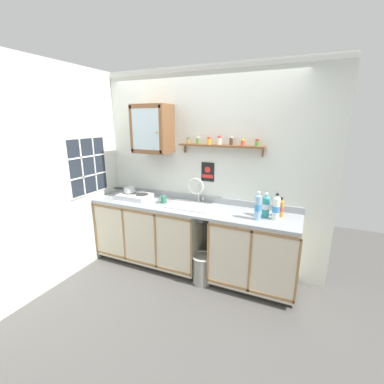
{
  "coord_description": "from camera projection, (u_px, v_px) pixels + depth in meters",
  "views": [
    {
      "loc": [
        1.33,
        -2.53,
        1.97
      ],
      "look_at": [
        -0.02,
        0.44,
        1.08
      ],
      "focal_mm": 24.38,
      "sensor_mm": 36.0,
      "label": 1
    }
  ],
  "objects": [
    {
      "name": "floor",
      "position": [
        179.0,
        283.0,
        3.27
      ],
      "size": [
        5.73,
        5.73,
        0.0
      ],
      "primitive_type": "plane",
      "color": "#565451",
      "rests_on": "ground"
    },
    {
      "name": "back_wall",
      "position": [
        199.0,
        171.0,
        3.48
      ],
      "size": [
        3.33,
        0.07,
        2.63
      ],
      "color": "silver",
      "rests_on": "ground"
    },
    {
      "name": "side_wall_left",
      "position": [
        66.0,
        176.0,
        3.22
      ],
      "size": [
        0.05,
        3.41,
        2.63
      ],
      "primitive_type": "cube",
      "color": "silver",
      "rests_on": "ground"
    },
    {
      "name": "lower_cabinet_run",
      "position": [
        151.0,
        232.0,
        3.68
      ],
      "size": [
        1.52,
        0.58,
        0.89
      ],
      "color": "black",
      "rests_on": "ground"
    },
    {
      "name": "lower_cabinet_run_right",
      "position": [
        255.0,
        253.0,
        3.1
      ],
      "size": [
        1.0,
        0.58,
        0.89
      ],
      "color": "black",
      "rests_on": "ground"
    },
    {
      "name": "countertop",
      "position": [
        189.0,
        208.0,
        3.32
      ],
      "size": [
        2.69,
        0.6,
        0.03
      ],
      "primitive_type": "cube",
      "color": "#9EA3A8",
      "rests_on": "lower_cabinet_run"
    },
    {
      "name": "backsplash",
      "position": [
        198.0,
        198.0,
        3.55
      ],
      "size": [
        2.69,
        0.02,
        0.08
      ],
      "primitive_type": "cube",
      "color": "#9EA3A8",
      "rests_on": "countertop"
    },
    {
      "name": "sink",
      "position": [
        191.0,
        207.0,
        3.35
      ],
      "size": [
        0.57,
        0.43,
        0.48
      ],
      "color": "silver",
      "rests_on": "countertop"
    },
    {
      "name": "hot_plate_stove",
      "position": [
        135.0,
        196.0,
        3.65
      ],
      "size": [
        0.43,
        0.32,
        0.07
      ],
      "color": "silver",
      "rests_on": "countertop"
    },
    {
      "name": "saucepan",
      "position": [
        129.0,
        190.0,
        3.69
      ],
      "size": [
        0.31,
        0.16,
        0.07
      ],
      "color": "silver",
      "rests_on": "hot_plate_stove"
    },
    {
      "name": "bottle_opaque_white_0",
      "position": [
        276.0,
        208.0,
        2.85
      ],
      "size": [
        0.08,
        0.08,
        0.3
      ],
      "color": "white",
      "rests_on": "countertop"
    },
    {
      "name": "bottle_water_blue_1",
      "position": [
        258.0,
        207.0,
        2.84
      ],
      "size": [
        0.07,
        0.07,
        0.32
      ],
      "color": "#8CB7E0",
      "rests_on": "countertop"
    },
    {
      "name": "bottle_juice_amber_2",
      "position": [
        281.0,
        208.0,
        2.94
      ],
      "size": [
        0.06,
        0.06,
        0.22
      ],
      "color": "gold",
      "rests_on": "countertop"
    },
    {
      "name": "bottle_detergent_teal_3",
      "position": [
        266.0,
        206.0,
        2.93
      ],
      "size": [
        0.08,
        0.08,
        0.28
      ],
      "color": "teal",
      "rests_on": "countertop"
    },
    {
      "name": "mug",
      "position": [
        163.0,
        199.0,
        3.45
      ],
      "size": [
        0.08,
        0.11,
        0.1
      ],
      "color": "#337259",
      "rests_on": "countertop"
    },
    {
      "name": "wall_cabinet",
      "position": [
        152.0,
        129.0,
        3.41
      ],
      "size": [
        0.49,
        0.35,
        0.62
      ],
      "color": "brown"
    },
    {
      "name": "spice_shelf",
      "position": [
        221.0,
        145.0,
        3.18
      ],
      "size": [
        1.07,
        0.14,
        0.22
      ],
      "color": "brown"
    },
    {
      "name": "warning_sign",
      "position": [
        208.0,
        172.0,
        3.4
      ],
      "size": [
        0.18,
        0.01,
        0.25
      ],
      "color": "black"
    },
    {
      "name": "window",
      "position": [
        88.0,
        166.0,
        3.48
      ],
      "size": [
        0.03,
        0.66,
        0.77
      ],
      "color": "#262D38"
    },
    {
      "name": "trash_bin",
      "position": [
        202.0,
        268.0,
        3.24
      ],
      "size": [
        0.27,
        0.27,
        0.38
      ],
      "color": "gray",
      "rests_on": "ground"
    }
  ]
}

